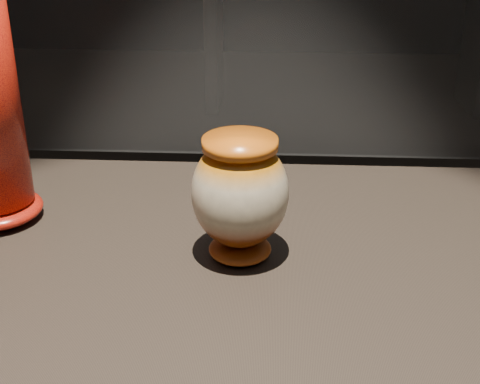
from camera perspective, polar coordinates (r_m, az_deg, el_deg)
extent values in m
cube|color=black|center=(0.97, 9.78, -8.40)|extent=(2.00, 0.80, 0.05)
ellipsoid|color=#632608|center=(0.99, 0.00, -4.84)|extent=(0.11, 0.11, 0.03)
ellipsoid|color=beige|center=(0.95, 0.00, -0.06)|extent=(0.17, 0.17, 0.16)
cylinder|color=orange|center=(0.92, 0.00, 4.16)|extent=(0.13, 0.13, 0.01)
cube|color=black|center=(4.47, -2.23, 12.78)|extent=(0.08, 0.50, 0.85)
cube|color=black|center=(4.64, 19.66, 11.81)|extent=(0.08, 0.50, 0.85)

